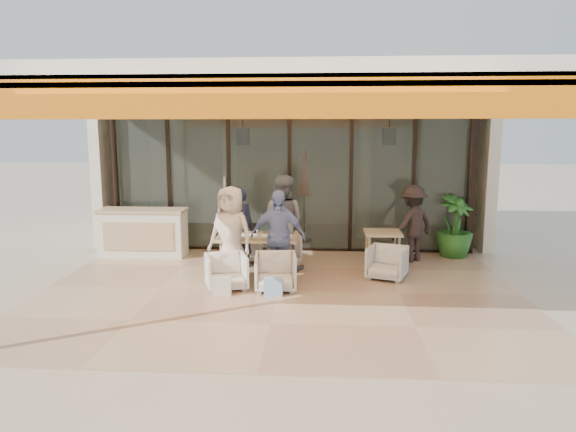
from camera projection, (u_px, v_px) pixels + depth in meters
The scene contains 21 objects.
ground at pixel (279, 292), 8.62m from camera, with size 70.00×70.00×0.00m, color #C6B293.
terrace_floor at pixel (279, 292), 8.62m from camera, with size 8.00×6.00×0.01m, color tan.
terrace_structure at pixel (277, 93), 7.83m from camera, with size 8.00×6.00×3.40m.
glass_storefront at pixel (289, 180), 11.32m from camera, with size 8.08×0.10×3.20m.
interior_block at pixel (295, 148), 13.49m from camera, with size 9.05×3.62×3.52m.
host_counter at pixel (143, 232), 10.99m from camera, with size 1.85×0.65×1.04m.
dining_table at pixel (257, 239), 9.57m from camera, with size 1.50×0.90×0.93m.
chair_far_left at pixel (243, 245), 10.58m from camera, with size 0.69×0.65×0.71m, color silver.
chair_far_right at pixel (284, 246), 10.53m from camera, with size 0.66×0.62×0.68m, color silver.
chair_near_left at pixel (226, 270), 8.71m from camera, with size 0.66×0.62×0.68m, color silver.
chair_near_right at pixel (275, 270), 8.66m from camera, with size 0.69×0.64×0.71m, color silver.
diner_navy at pixel (239, 228), 10.01m from camera, with size 0.59×0.39×1.61m, color #191C37.
diner_grey at pixel (282, 222), 9.94m from camera, with size 0.90×0.70×1.86m, color slate.
diner_cream at pixel (231, 234), 9.12m from camera, with size 0.84×0.55×1.72m, color beige.
diner_periwinkle at pixel (278, 237), 9.07m from camera, with size 0.97×0.41×1.66m, color #7587C3.
tote_bag_cream at pixel (222, 287), 8.34m from camera, with size 0.30×0.10×0.34m, color silver.
tote_bag_blue at pixel (273, 288), 8.29m from camera, with size 0.30×0.10×0.34m, color #99BFD8.
side_table at pixel (383, 237), 10.01m from camera, with size 0.70×0.70×0.74m.
side_chair at pixel (387, 261), 9.32m from camera, with size 0.66×0.62×0.68m, color silver.
standing_woman at pixel (413, 224), 10.48m from camera, with size 1.03×0.59×1.60m, color black.
potted_palm at pixel (455, 226), 10.88m from camera, with size 0.76×0.76×1.35m, color #1E5919.
Camera 1 is at (0.68, -8.27, 2.67)m, focal length 32.00 mm.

